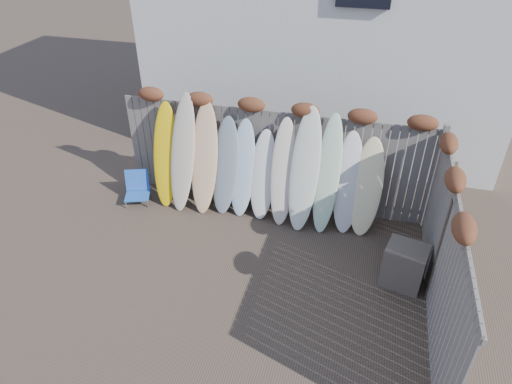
% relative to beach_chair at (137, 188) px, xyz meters
% --- Properties ---
extents(ground, '(80.00, 80.00, 0.00)m').
position_rel_beach_chair_xyz_m(ground, '(2.66, -1.75, -0.29)').
color(ground, '#493A2D').
extents(back_fence, '(6.05, 0.28, 2.24)m').
position_rel_beach_chair_xyz_m(back_fence, '(2.72, 0.65, 0.89)').
color(back_fence, slate).
rests_on(back_fence, ground).
extents(right_fence, '(0.28, 4.40, 2.24)m').
position_rel_beach_chair_xyz_m(right_fence, '(5.65, -1.49, 0.85)').
color(right_fence, slate).
rests_on(right_fence, ground).
extents(beach_chair, '(0.62, 0.64, 0.63)m').
position_rel_beach_chair_xyz_m(beach_chair, '(0.00, 0.00, 0.00)').
color(beach_chair, '#235EB3').
rests_on(beach_chair, ground).
extents(wooden_crate, '(0.73, 0.65, 0.73)m').
position_rel_beach_chair_xyz_m(wooden_crate, '(5.25, -1.06, 0.07)').
color(wooden_crate, '#6F6453').
rests_on(wooden_crate, ground).
extents(lattice_panel, '(0.20, 1.21, 1.82)m').
position_rel_beach_chair_xyz_m(lattice_panel, '(5.72, -0.70, 0.62)').
color(lattice_panel, '#493D2C').
rests_on(lattice_panel, ground).
extents(surfboard_0, '(0.57, 0.76, 2.03)m').
position_rel_beach_chair_xyz_m(surfboard_0, '(0.61, 0.23, 0.72)').
color(surfboard_0, yellow).
rests_on(surfboard_0, ground).
extents(surfboard_1, '(0.58, 0.84, 2.25)m').
position_rel_beach_chair_xyz_m(surfboard_1, '(1.00, 0.19, 0.83)').
color(surfboard_1, beige).
rests_on(surfboard_1, ground).
extents(surfboard_2, '(0.54, 0.76, 2.13)m').
position_rel_beach_chair_xyz_m(surfboard_2, '(1.43, 0.21, 0.77)').
color(surfboard_2, '#FFBD74').
rests_on(surfboard_2, ground).
extents(surfboard_3, '(0.56, 0.69, 1.87)m').
position_rel_beach_chair_xyz_m(surfboard_3, '(1.82, 0.26, 0.64)').
color(surfboard_3, gray).
rests_on(surfboard_3, ground).
extents(surfboard_4, '(0.49, 0.67, 1.85)m').
position_rel_beach_chair_xyz_m(surfboard_4, '(2.17, 0.27, 0.63)').
color(surfboard_4, '#ACC8DE').
rests_on(surfboard_4, ground).
extents(surfboard_5, '(0.49, 0.62, 1.71)m').
position_rel_beach_chair_xyz_m(surfboard_5, '(2.58, 0.25, 0.56)').
color(surfboard_5, white).
rests_on(surfboard_5, ground).
extents(surfboard_6, '(0.51, 0.73, 1.99)m').
position_rel_beach_chair_xyz_m(surfboard_6, '(2.97, 0.22, 0.70)').
color(surfboard_6, beige).
rests_on(surfboard_6, ground).
extents(surfboard_7, '(0.58, 0.82, 2.25)m').
position_rel_beach_chair_xyz_m(surfboard_7, '(3.38, 0.18, 0.83)').
color(surfboard_7, silver).
rests_on(surfboard_7, ground).
extents(surfboard_8, '(0.49, 0.78, 2.15)m').
position_rel_beach_chair_xyz_m(surfboard_8, '(3.79, 0.22, 0.78)').
color(surfboard_8, silver).
rests_on(surfboard_8, ground).
extents(surfboard_9, '(0.55, 0.70, 1.85)m').
position_rel_beach_chair_xyz_m(surfboard_9, '(4.17, 0.27, 0.63)').
color(surfboard_9, silver).
rests_on(surfboard_9, ground).
extents(surfboard_10, '(0.56, 0.66, 1.79)m').
position_rel_beach_chair_xyz_m(surfboard_10, '(4.51, 0.26, 0.60)').
color(surfboard_10, '#FCECB0').
rests_on(surfboard_10, ground).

